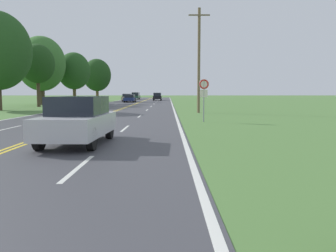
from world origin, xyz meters
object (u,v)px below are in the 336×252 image
car_dark_blue_hatchback_mid_near (129,98)px  car_black_suv_receding (156,96)px  tree_behind_sign (40,64)px  tree_mid_treeline (73,71)px  traffic_sign (203,90)px  tree_right_cluster (36,64)px  car_champagne_sedan_mid_far (126,97)px  car_silver_sedan_approaching (77,120)px  tree_far_back (96,75)px  car_dark_green_van_distant (135,96)px

car_dark_blue_hatchback_mid_near → car_black_suv_receding: 14.81m
tree_behind_sign → tree_mid_treeline: tree_behind_sign is taller
car_dark_blue_hatchback_mid_near → tree_mid_treeline: bearing=137.1°
traffic_sign → tree_right_cluster: tree_right_cluster is taller
tree_behind_sign → tree_right_cluster: 6.55m
tree_behind_sign → car_champagne_sedan_mid_far: (9.63, 19.46, -4.91)m
car_silver_sedan_approaching → car_black_suv_receding: size_ratio=0.94×
traffic_sign → car_silver_sedan_approaching: traffic_sign is taller
tree_behind_sign → tree_right_cluster: bearing=-74.4°
car_silver_sedan_approaching → tree_mid_treeline: bearing=-163.4°
car_silver_sedan_approaching → traffic_sign: bearing=151.9°
traffic_sign → car_black_suv_receding: size_ratio=0.53×
tree_behind_sign → tree_far_back: 18.71m
car_champagne_sedan_mid_far → car_black_suv_receding: size_ratio=0.92×
traffic_sign → tree_mid_treeline: bearing=116.1°
traffic_sign → car_black_suv_receding: 55.70m
traffic_sign → car_dark_green_van_distant: size_ratio=0.52×
car_dark_blue_hatchback_mid_near → car_champagne_sedan_mid_far: 6.58m
car_dark_blue_hatchback_mid_near → car_black_suv_receding: car_black_suv_receding is taller
car_black_suv_receding → car_dark_green_van_distant: size_ratio=0.97×
tree_right_cluster → car_black_suv_receding: tree_right_cluster is taller
car_dark_green_van_distant → car_champagne_sedan_mid_far: bearing=-177.4°
tree_mid_treeline → car_dark_green_van_distant: bearing=79.3°
tree_far_back → car_silver_sedan_approaching: size_ratio=1.79×
car_black_suv_receding → car_dark_green_van_distant: 13.30m
car_champagne_sedan_mid_far → car_black_suv_receding: car_black_suv_receding is taller
tree_mid_treeline → car_champagne_sedan_mid_far: size_ratio=1.80×
tree_behind_sign → car_champagne_sedan_mid_far: size_ratio=2.17×
car_silver_sedan_approaching → car_dark_blue_hatchback_mid_near: bearing=-174.1°
tree_mid_treeline → car_silver_sedan_approaching: 44.49m
car_silver_sedan_approaching → car_dark_green_van_distant: car_dark_green_van_distant is taller
tree_right_cluster → car_silver_sedan_approaching: size_ratio=1.68×
car_champagne_sedan_mid_far → car_dark_green_van_distant: (-0.17, 19.64, 0.14)m
tree_behind_sign → car_dark_blue_hatchback_mid_near: 17.59m
tree_far_back → car_dark_green_van_distant: size_ratio=1.63×
tree_right_cluster → car_dark_green_van_distant: 46.24m
tree_mid_treeline → car_dark_blue_hatchback_mid_near: (7.72, 7.61, -4.24)m
car_dark_blue_hatchback_mid_near → tree_right_cluster: bearing=157.4°
tree_right_cluster → car_dark_blue_hatchback_mid_near: tree_right_cluster is taller
tree_right_cluster → tree_far_back: size_ratio=0.94×
car_dark_blue_hatchback_mid_near → car_champagne_sedan_mid_far: car_champagne_sedan_mid_far is taller
car_silver_sedan_approaching → car_champagne_sedan_mid_far: bearing=-173.4°
tree_behind_sign → car_champagne_sedan_mid_far: 22.26m
tree_behind_sign → car_black_suv_receding: (15.21, 27.12, -4.79)m
tree_far_back → car_black_suv_receding: size_ratio=1.69×
traffic_sign → tree_far_back: (-15.59, 46.66, 3.08)m
tree_behind_sign → car_silver_sedan_approaching: size_ratio=2.10×
tree_behind_sign → car_champagne_sedan_mid_far: bearing=63.7°
tree_behind_sign → car_champagne_sedan_mid_far: tree_behind_sign is taller
car_dark_green_van_distant → car_black_suv_receding: bearing=-152.2°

